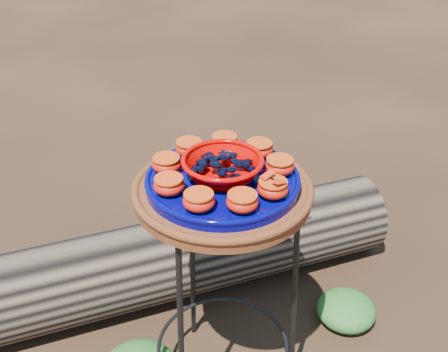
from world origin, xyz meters
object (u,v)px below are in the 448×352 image
driftwood_log (178,257)px  red_bowl (223,168)px  cobalt_plate (223,182)px  terracotta_saucer (223,192)px  plant_stand (223,298)px

driftwood_log → red_bowl: bearing=-96.0°
cobalt_plate → terracotta_saucer: bearing=0.0°
terracotta_saucer → cobalt_plate: 0.03m
terracotta_saucer → cobalt_plate: (0.00, 0.00, 0.03)m
plant_stand → driftwood_log: size_ratio=0.43×
cobalt_plate → driftwood_log: 0.75m
red_bowl → cobalt_plate: bearing=0.0°
plant_stand → cobalt_plate: size_ratio=1.80×
plant_stand → driftwood_log: plant_stand is taller
plant_stand → cobalt_plate: (0.00, 0.00, 0.40)m
red_bowl → driftwood_log: size_ratio=0.12×
cobalt_plate → red_bowl: 0.04m
terracotta_saucer → driftwood_log: size_ratio=0.28×
terracotta_saucer → cobalt_plate: size_ratio=1.17×
terracotta_saucer → red_bowl: bearing=0.0°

